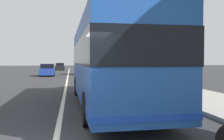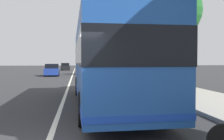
# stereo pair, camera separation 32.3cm
# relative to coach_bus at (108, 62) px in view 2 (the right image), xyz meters

# --- Properties ---
(sidewalk_curb) EXTENTS (110.00, 3.60, 0.14)m
(sidewalk_curb) POSITION_rel_coach_bus_xyz_m (4.48, -4.74, -1.79)
(sidewalk_curb) COLOR #9E998E
(sidewalk_curb) RESTS_ON ground
(lane_divider_line) EXTENTS (110.00, 0.16, 0.01)m
(lane_divider_line) POSITION_rel_coach_bus_xyz_m (4.48, 1.96, -1.85)
(lane_divider_line) COLOR silver
(lane_divider_line) RESTS_ON ground
(coach_bus) EXTENTS (10.77, 2.83, 3.31)m
(coach_bus) POSITION_rel_coach_bus_xyz_m (0.00, 0.00, 0.00)
(coach_bus) COLOR #1E4C9E
(coach_bus) RESTS_ON ground
(car_behind_bus) EXTENTS (4.42, 1.97, 1.55)m
(car_behind_bus) POSITION_rel_coach_bus_xyz_m (22.69, 4.56, -1.13)
(car_behind_bus) COLOR navy
(car_behind_bus) RESTS_ON ground
(car_far_distant) EXTENTS (4.56, 1.87, 1.55)m
(car_far_distant) POSITION_rel_coach_bus_xyz_m (25.36, -0.33, -1.12)
(car_far_distant) COLOR black
(car_far_distant) RESTS_ON ground
(car_oncoming) EXTENTS (4.15, 2.09, 1.53)m
(car_oncoming) POSITION_rel_coach_bus_xyz_m (44.05, 3.90, -1.12)
(car_oncoming) COLOR black
(car_oncoming) RESTS_ON ground
(roadside_tree_mid_block) EXTENTS (3.21, 3.21, 6.44)m
(roadside_tree_mid_block) POSITION_rel_coach_bus_xyz_m (3.53, -4.33, 2.94)
(roadside_tree_mid_block) COLOR brown
(roadside_tree_mid_block) RESTS_ON ground
(roadside_tree_far_block) EXTENTS (4.03, 4.03, 6.90)m
(roadside_tree_far_block) POSITION_rel_coach_bus_xyz_m (23.07, -4.04, 3.00)
(roadside_tree_far_block) COLOR brown
(roadside_tree_far_block) RESTS_ON ground
(utility_pole) EXTENTS (0.21, 0.21, 6.83)m
(utility_pole) POSITION_rel_coach_bus_xyz_m (2.30, -4.82, 1.56)
(utility_pole) COLOR slate
(utility_pole) RESTS_ON ground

